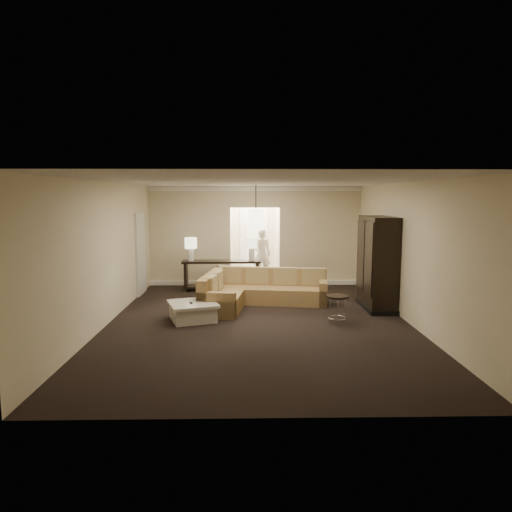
{
  "coord_description": "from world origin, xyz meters",
  "views": [
    {
      "loc": [
        -0.23,
        -8.91,
        2.51
      ],
      "look_at": [
        -0.03,
        1.2,
        1.19
      ],
      "focal_mm": 32.0,
      "sensor_mm": 36.0,
      "label": 1
    }
  ],
  "objects_px": {
    "console_table": "(222,273)",
    "armoire": "(377,265)",
    "coffee_table": "(193,311)",
    "drink_table": "(337,303)",
    "person": "(262,252)",
    "sectional_sofa": "(254,291)"
  },
  "relations": [
    {
      "from": "console_table",
      "to": "sectional_sofa",
      "type": "bearing_deg",
      "value": -65.45
    },
    {
      "from": "sectional_sofa",
      "to": "coffee_table",
      "type": "bearing_deg",
      "value": -126.34
    },
    {
      "from": "armoire",
      "to": "drink_table",
      "type": "bearing_deg",
      "value": -133.07
    },
    {
      "from": "sectional_sofa",
      "to": "person",
      "type": "xyz_separation_m",
      "value": [
        0.27,
        3.15,
        0.54
      ]
    },
    {
      "from": "console_table",
      "to": "person",
      "type": "height_order",
      "value": "person"
    },
    {
      "from": "coffee_table",
      "to": "drink_table",
      "type": "distance_m",
      "value": 2.93
    },
    {
      "from": "coffee_table",
      "to": "armoire",
      "type": "xyz_separation_m",
      "value": [
        4.03,
        0.95,
        0.8
      ]
    },
    {
      "from": "drink_table",
      "to": "person",
      "type": "xyz_separation_m",
      "value": [
        -1.36,
        4.69,
        0.47
      ]
    },
    {
      "from": "drink_table",
      "to": "person",
      "type": "distance_m",
      "value": 4.91
    },
    {
      "from": "coffee_table",
      "to": "armoire",
      "type": "relative_size",
      "value": 0.56
    },
    {
      "from": "console_table",
      "to": "armoire",
      "type": "xyz_separation_m",
      "value": [
        3.6,
        -2.06,
        0.51
      ]
    },
    {
      "from": "coffee_table",
      "to": "console_table",
      "type": "bearing_deg",
      "value": 81.93
    },
    {
      "from": "coffee_table",
      "to": "console_table",
      "type": "height_order",
      "value": "console_table"
    },
    {
      "from": "sectional_sofa",
      "to": "drink_table",
      "type": "distance_m",
      "value": 2.25
    },
    {
      "from": "coffee_table",
      "to": "drink_table",
      "type": "xyz_separation_m",
      "value": [
        2.91,
        -0.25,
        0.21
      ]
    },
    {
      "from": "console_table",
      "to": "armoire",
      "type": "height_order",
      "value": "armoire"
    },
    {
      "from": "coffee_table",
      "to": "person",
      "type": "relative_size",
      "value": 0.67
    },
    {
      "from": "console_table",
      "to": "person",
      "type": "distance_m",
      "value": 1.86
    },
    {
      "from": "armoire",
      "to": "coffee_table",
      "type": "bearing_deg",
      "value": -166.8
    },
    {
      "from": "drink_table",
      "to": "console_table",
      "type": "bearing_deg",
      "value": 127.39
    },
    {
      "from": "sectional_sofa",
      "to": "console_table",
      "type": "xyz_separation_m",
      "value": [
        -0.85,
        1.71,
        0.16
      ]
    },
    {
      "from": "sectional_sofa",
      "to": "console_table",
      "type": "relative_size",
      "value": 1.41
    }
  ]
}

